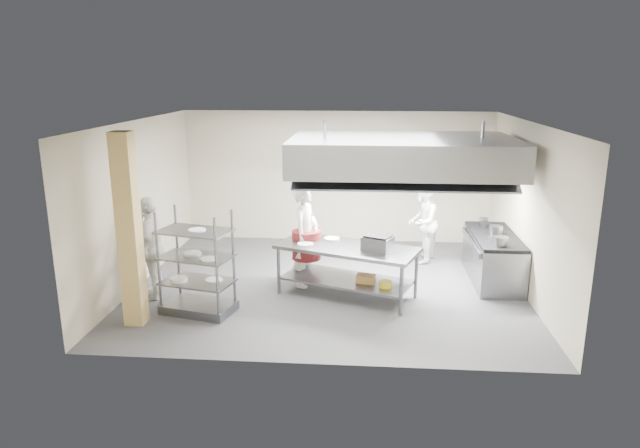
# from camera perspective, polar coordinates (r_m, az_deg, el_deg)

# --- Properties ---
(floor) EXTENTS (7.00, 7.00, 0.00)m
(floor) POSITION_cam_1_polar(r_m,az_deg,el_deg) (10.66, 0.84, -6.10)
(floor) COLOR #363638
(floor) RESTS_ON ground
(ceiling) EXTENTS (7.00, 7.00, 0.00)m
(ceiling) POSITION_cam_1_polar(r_m,az_deg,el_deg) (10.00, 0.90, 10.18)
(ceiling) COLOR silver
(ceiling) RESTS_ON wall_back
(wall_back) EXTENTS (7.00, 0.00, 7.00)m
(wall_back) POSITION_cam_1_polar(r_m,az_deg,el_deg) (13.16, 1.72, 4.71)
(wall_back) COLOR #B2A78D
(wall_back) RESTS_ON ground
(wall_left) EXTENTS (0.00, 6.00, 6.00)m
(wall_left) POSITION_cam_1_polar(r_m,az_deg,el_deg) (11.01, -17.63, 2.02)
(wall_left) COLOR #B2A78D
(wall_left) RESTS_ON ground
(wall_right) EXTENTS (0.00, 6.00, 6.00)m
(wall_right) POSITION_cam_1_polar(r_m,az_deg,el_deg) (10.60, 20.11, 1.33)
(wall_right) COLOR #B2A78D
(wall_right) RESTS_ON ground
(column) EXTENTS (0.30, 0.30, 3.00)m
(column) POSITION_cam_1_polar(r_m,az_deg,el_deg) (9.08, -18.54, -0.68)
(column) COLOR #DCBA71
(column) RESTS_ON floor
(exhaust_hood) EXTENTS (4.00, 2.50, 0.60)m
(exhaust_hood) POSITION_cam_1_polar(r_m,az_deg,el_deg) (10.46, 8.21, 6.93)
(exhaust_hood) COLOR gray
(exhaust_hood) RESTS_ON ceiling
(hood_strip_a) EXTENTS (1.60, 0.12, 0.04)m
(hood_strip_a) POSITION_cam_1_polar(r_m,az_deg,el_deg) (10.49, 3.21, 5.31)
(hood_strip_a) COLOR white
(hood_strip_a) RESTS_ON exhaust_hood
(hood_strip_b) EXTENTS (1.60, 0.12, 0.04)m
(hood_strip_b) POSITION_cam_1_polar(r_m,az_deg,el_deg) (10.60, 13.03, 5.06)
(hood_strip_b) COLOR white
(hood_strip_b) RESTS_ON exhaust_hood
(wall_shelf) EXTENTS (1.50, 0.28, 0.04)m
(wall_shelf) POSITION_cam_1_polar(r_m,az_deg,el_deg) (13.04, 9.64, 4.41)
(wall_shelf) COLOR gray
(wall_shelf) RESTS_ON wall_back
(island) EXTENTS (2.62, 1.80, 0.91)m
(island) POSITION_cam_1_polar(r_m,az_deg,el_deg) (10.02, 2.68, -4.74)
(island) COLOR gray
(island) RESTS_ON floor
(island_worktop) EXTENTS (2.62, 1.80, 0.06)m
(island_worktop) POSITION_cam_1_polar(r_m,az_deg,el_deg) (9.89, 2.71, -2.42)
(island_worktop) COLOR gray
(island_worktop) RESTS_ON island
(island_undershelf) EXTENTS (2.40, 1.64, 0.04)m
(island_undershelf) POSITION_cam_1_polar(r_m,az_deg,el_deg) (10.08, 2.67, -5.57)
(island_undershelf) COLOR slate
(island_undershelf) RESTS_ON island
(pass_rack) EXTENTS (1.27, 0.92, 1.71)m
(pass_rack) POSITION_cam_1_polar(r_m,az_deg,el_deg) (9.43, -12.26, -3.77)
(pass_rack) COLOR gray
(pass_rack) RESTS_ON floor
(cooking_range) EXTENTS (0.80, 2.00, 0.84)m
(cooking_range) POSITION_cam_1_polar(r_m,az_deg,el_deg) (11.24, 16.91, -3.38)
(cooking_range) COLOR slate
(cooking_range) RESTS_ON floor
(range_top) EXTENTS (0.78, 1.96, 0.06)m
(range_top) POSITION_cam_1_polar(r_m,az_deg,el_deg) (11.12, 17.08, -1.17)
(range_top) COLOR black
(range_top) RESTS_ON cooking_range
(chef_head) EXTENTS (0.64, 0.79, 1.89)m
(chef_head) POSITION_cam_1_polar(r_m,az_deg,el_deg) (10.41, -1.48, -1.15)
(chef_head) COLOR silver
(chef_head) RESTS_ON floor
(chef_line) EXTENTS (0.87, 0.99, 1.72)m
(chef_line) POSITION_cam_1_polar(r_m,az_deg,el_deg) (11.87, 10.18, 0.21)
(chef_line) COLOR white
(chef_line) RESTS_ON floor
(chef_plating) EXTENTS (0.58, 1.11, 1.81)m
(chef_plating) POSITION_cam_1_polar(r_m,az_deg,el_deg) (10.23, -16.49, -2.29)
(chef_plating) COLOR silver
(chef_plating) RESTS_ON floor
(griddle) EXTENTS (0.58, 0.54, 0.23)m
(griddle) POSITION_cam_1_polar(r_m,az_deg,el_deg) (9.70, 5.78, -1.92)
(griddle) COLOR slate
(griddle) RESTS_ON island_worktop
(wicker_basket) EXTENTS (0.35, 0.27, 0.14)m
(wicker_basket) POSITION_cam_1_polar(r_m,az_deg,el_deg) (9.88, 4.62, -5.48)
(wicker_basket) COLOR #97683C
(wicker_basket) RESTS_ON island_undershelf
(stockpot) EXTENTS (0.25, 0.25, 0.17)m
(stockpot) POSITION_cam_1_polar(r_m,az_deg,el_deg) (11.09, 17.17, -0.60)
(stockpot) COLOR gray
(stockpot) RESTS_ON range_top
(plate_stack) EXTENTS (0.28, 0.28, 0.05)m
(plate_stack) POSITION_cam_1_polar(r_m,az_deg,el_deg) (9.53, -12.16, -5.51)
(plate_stack) COLOR white
(plate_stack) RESTS_ON pass_rack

